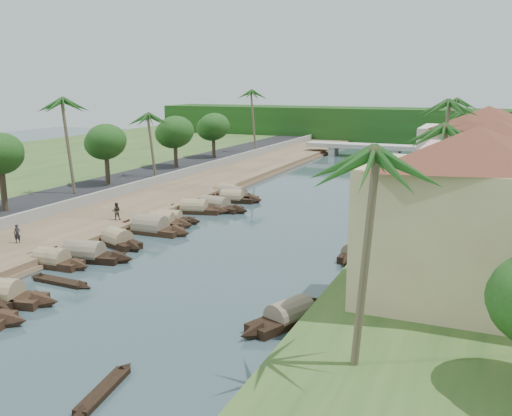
% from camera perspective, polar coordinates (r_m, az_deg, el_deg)
% --- Properties ---
extents(ground, '(220.00, 220.00, 0.00)m').
position_cam_1_polar(ground, '(42.87, -6.28, -6.27)').
color(ground, '#31444A').
rests_on(ground, ground).
extents(left_bank, '(10.00, 180.00, 0.80)m').
position_cam_1_polar(left_bank, '(67.37, -9.93, 0.84)').
color(left_bank, brown).
rests_on(left_bank, ground).
extents(right_bank, '(16.00, 180.00, 1.20)m').
position_cam_1_polar(right_bank, '(56.90, 21.26, -1.75)').
color(right_bank, '#274A1D').
rests_on(right_bank, ground).
extents(road, '(8.00, 180.00, 1.40)m').
position_cam_1_polar(road, '(72.21, -15.63, 1.58)').
color(road, black).
rests_on(road, ground).
extents(retaining_wall, '(0.40, 180.00, 1.10)m').
position_cam_1_polar(retaining_wall, '(69.53, -12.87, 1.87)').
color(retaining_wall, gray).
rests_on(retaining_wall, left_bank).
extents(treeline, '(120.00, 14.00, 8.00)m').
position_cam_1_polar(treeline, '(137.18, 14.61, 7.95)').
color(treeline, '#1B3D10').
rests_on(treeline, ground).
extents(bridge, '(28.00, 4.00, 2.40)m').
position_cam_1_polar(bridge, '(109.87, 12.34, 5.86)').
color(bridge, '#A0A096').
rests_on(bridge, ground).
extents(building_near, '(14.85, 14.85, 10.20)m').
position_cam_1_polar(building_near, '(34.17, 20.67, -0.72)').
color(building_near, '#CABC87').
rests_on(building_near, right_bank).
extents(building_mid, '(14.11, 14.11, 9.70)m').
position_cam_1_polar(building_mid, '(49.94, 22.64, 2.76)').
color(building_mid, beige).
rests_on(building_mid, right_bank).
extents(building_far, '(15.59, 15.59, 10.20)m').
position_cam_1_polar(building_far, '(63.80, 21.93, 4.94)').
color(building_far, beige).
rests_on(building_far, right_bank).
extents(building_distant, '(12.62, 12.62, 9.20)m').
position_cam_1_polar(building_distant, '(83.74, 22.93, 6.08)').
color(building_distant, '#CABC87').
rests_on(building_distant, right_bank).
extents(sampan_3, '(8.71, 3.23, 2.29)m').
position_cam_1_polar(sampan_3, '(47.06, -16.80, -4.51)').
color(sampan_3, black).
rests_on(sampan_3, ground).
extents(sampan_4, '(7.03, 1.86, 2.02)m').
position_cam_1_polar(sampan_4, '(46.28, -19.75, -5.00)').
color(sampan_4, black).
rests_on(sampan_4, ground).
extents(sampan_5, '(6.84, 3.95, 2.16)m').
position_cam_1_polar(sampan_5, '(50.42, -13.64, -3.21)').
color(sampan_5, black).
rests_on(sampan_5, ground).
extents(sampan_6, '(8.59, 2.32, 2.52)m').
position_cam_1_polar(sampan_6, '(54.01, -10.51, -2.02)').
color(sampan_6, black).
rests_on(sampan_6, ground).
extents(sampan_7, '(6.93, 2.57, 1.86)m').
position_cam_1_polar(sampan_7, '(57.44, -8.68, -1.10)').
color(sampan_7, black).
rests_on(sampan_7, ground).
extents(sampan_8, '(6.74, 2.67, 2.06)m').
position_cam_1_polar(sampan_8, '(56.13, -9.41, -1.44)').
color(sampan_8, black).
rests_on(sampan_8, ground).
extents(sampan_9, '(9.04, 2.95, 2.24)m').
position_cam_1_polar(sampan_9, '(62.87, -4.16, 0.19)').
color(sampan_9, black).
rests_on(sampan_9, ground).
extents(sampan_10, '(8.08, 3.37, 2.19)m').
position_cam_1_polar(sampan_10, '(61.61, -6.21, -0.11)').
color(sampan_10, black).
rests_on(sampan_10, ground).
extents(sampan_11, '(7.54, 2.82, 2.13)m').
position_cam_1_polar(sampan_11, '(66.92, -2.42, 0.95)').
color(sampan_11, black).
rests_on(sampan_11, ground).
extents(sampan_12, '(9.34, 4.21, 2.20)m').
position_cam_1_polar(sampan_12, '(69.04, -2.31, 1.31)').
color(sampan_12, black).
rests_on(sampan_12, ground).
extents(sampan_13, '(7.83, 3.52, 2.12)m').
position_cam_1_polar(sampan_13, '(70.53, -2.78, 1.54)').
color(sampan_13, black).
rests_on(sampan_13, ground).
extents(sampan_14, '(4.50, 7.98, 1.98)m').
position_cam_1_polar(sampan_14, '(33.81, 3.38, -10.71)').
color(sampan_14, black).
rests_on(sampan_14, ground).
extents(sampan_15, '(1.57, 6.59, 1.83)m').
position_cam_1_polar(sampan_15, '(46.54, 9.70, -4.35)').
color(sampan_15, black).
rests_on(sampan_15, ground).
extents(sampan_16, '(2.16, 8.53, 2.08)m').
position_cam_1_polar(sampan_16, '(63.59, 12.86, 0.04)').
color(sampan_16, black).
rests_on(sampan_16, ground).
extents(canoe_0, '(1.51, 5.49, 0.72)m').
position_cam_1_polar(canoe_0, '(27.82, -15.02, -17.24)').
color(canoe_0, black).
rests_on(canoe_0, ground).
extents(canoe_1, '(5.65, 1.19, 0.91)m').
position_cam_1_polar(canoe_1, '(42.30, -19.00, -7.02)').
color(canoe_1, black).
rests_on(canoe_1, ground).
extents(canoe_2, '(5.58, 2.70, 0.82)m').
position_cam_1_polar(canoe_2, '(66.11, -5.21, 0.50)').
color(canoe_2, black).
rests_on(canoe_2, ground).
extents(palm_0, '(3.20, 3.20, 11.23)m').
position_cam_1_polar(palm_0, '(24.30, 10.89, 5.06)').
color(palm_0, brown).
rests_on(palm_0, ground).
extents(palm_1, '(3.20, 3.20, 10.95)m').
position_cam_1_polar(palm_1, '(42.94, 17.64, 7.44)').
color(palm_1, brown).
rests_on(palm_1, ground).
extents(palm_2, '(3.20, 3.20, 12.26)m').
position_cam_1_polar(palm_2, '(58.21, 18.23, 9.79)').
color(palm_2, brown).
rests_on(palm_2, ground).
extents(palm_3, '(3.20, 3.20, 10.77)m').
position_cam_1_polar(palm_3, '(75.07, 20.08, 9.00)').
color(palm_3, brown).
rests_on(palm_3, ground).
extents(palm_5, '(3.20, 3.20, 12.03)m').
position_cam_1_polar(palm_5, '(67.10, -18.38, 10.03)').
color(palm_5, brown).
rests_on(palm_5, ground).
extents(palm_6, '(3.20, 3.20, 9.75)m').
position_cam_1_polar(palm_6, '(76.92, -10.36, 9.03)').
color(palm_6, brown).
rests_on(palm_6, ground).
extents(palm_7, '(3.20, 3.20, 11.63)m').
position_cam_1_polar(palm_7, '(90.15, 19.38, 10.03)').
color(palm_7, brown).
rests_on(palm_7, ground).
extents(palm_8, '(3.20, 3.20, 12.42)m').
position_cam_1_polar(palm_8, '(103.55, -0.13, 11.46)').
color(palm_8, brown).
rests_on(palm_8, ground).
extents(tree_2, '(4.50, 4.50, 7.46)m').
position_cam_1_polar(tree_2, '(60.35, -24.22, 4.87)').
color(tree_2, '#4E3E2C').
rests_on(tree_2, ground).
extents(tree_3, '(4.85, 4.85, 7.23)m').
position_cam_1_polar(tree_3, '(72.36, -14.78, 6.34)').
color(tree_3, '#4E3E2C').
rests_on(tree_3, ground).
extents(tree_4, '(5.35, 5.35, 7.35)m').
position_cam_1_polar(tree_4, '(85.82, -8.10, 7.46)').
color(tree_4, '#4E3E2C').
rests_on(tree_4, ground).
extents(tree_5, '(5.14, 5.14, 7.19)m').
position_cam_1_polar(tree_5, '(96.67, -4.28, 8.04)').
color(tree_5, '#4E3E2C').
rests_on(tree_5, ground).
extents(person_near, '(0.66, 0.55, 1.56)m').
position_cam_1_polar(person_near, '(50.68, -22.77, -2.39)').
color(person_near, '#24232A').
rests_on(person_near, left_bank).
extents(person_far, '(1.04, 0.99, 1.70)m').
position_cam_1_polar(person_far, '(56.23, -13.80, -0.31)').
color(person_far, '#312C22').
rests_on(person_far, left_bank).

